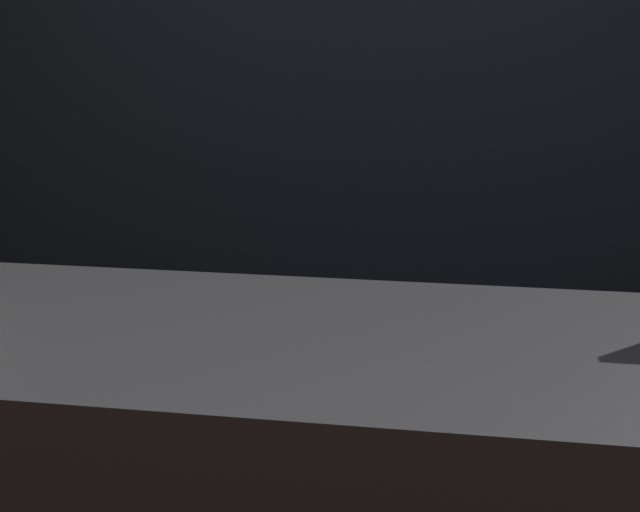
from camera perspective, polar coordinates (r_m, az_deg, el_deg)
name	(u,v)px	position (r m, az deg, el deg)	size (l,w,h in m)	color
wall_back	(380,62)	(2.69, 4.60, 14.51)	(8.00, 0.05, 2.80)	black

